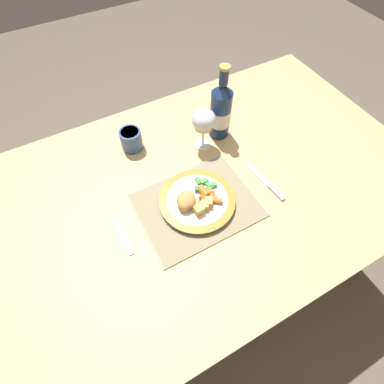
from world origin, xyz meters
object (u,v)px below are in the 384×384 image
object	(u,v)px
fork	(124,239)
wine_glass	(204,121)
dinner_plate	(197,200)
dining_table	(194,201)
table_knife	(268,184)
bottle	(221,111)
drinking_cup	(131,139)

from	to	relation	value
fork	wine_glass	bearing A→B (deg)	29.24
dinner_plate	wine_glass	distance (m)	0.28
dining_table	table_knife	bearing A→B (deg)	-25.25
table_knife	dinner_plate	bearing A→B (deg)	168.73
fork	wine_glass	size ratio (longest dim) A/B	0.82
table_knife	wine_glass	world-z (taller)	wine_glass
bottle	drinking_cup	size ratio (longest dim) A/B	3.62
dining_table	table_knife	world-z (taller)	table_knife
table_knife	drinking_cup	world-z (taller)	drinking_cup
table_knife	fork	bearing A→B (deg)	175.31
wine_glass	drinking_cup	size ratio (longest dim) A/B	2.03
fork	bottle	distance (m)	0.55
dinner_plate	drinking_cup	world-z (taller)	drinking_cup
dining_table	fork	size ratio (longest dim) A/B	12.34
dining_table	dinner_plate	world-z (taller)	dinner_plate
dinner_plate	drinking_cup	bearing A→B (deg)	105.08
fork	table_knife	world-z (taller)	table_knife
dinner_plate	wine_glass	xyz separation A→B (m)	(0.14, 0.21, 0.10)
wine_glass	bottle	size ratio (longest dim) A/B	0.56
dining_table	bottle	size ratio (longest dim) A/B	5.65
fork	drinking_cup	xyz separation A→B (m)	(0.17, 0.34, 0.04)
drinking_cup	dining_table	bearing A→B (deg)	-68.22
wine_glass	drinking_cup	distance (m)	0.27
dining_table	wine_glass	distance (m)	0.28
dining_table	bottle	xyz separation A→B (m)	(0.21, 0.18, 0.18)
dining_table	table_knife	distance (m)	0.26
dinner_plate	table_knife	distance (m)	0.25
fork	wine_glass	world-z (taller)	wine_glass
dinner_plate	bottle	size ratio (longest dim) A/B	0.86
wine_glass	table_knife	bearing A→B (deg)	-68.93
fork	bottle	xyz separation A→B (m)	(0.48, 0.25, 0.10)
wine_glass	bottle	distance (m)	0.09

